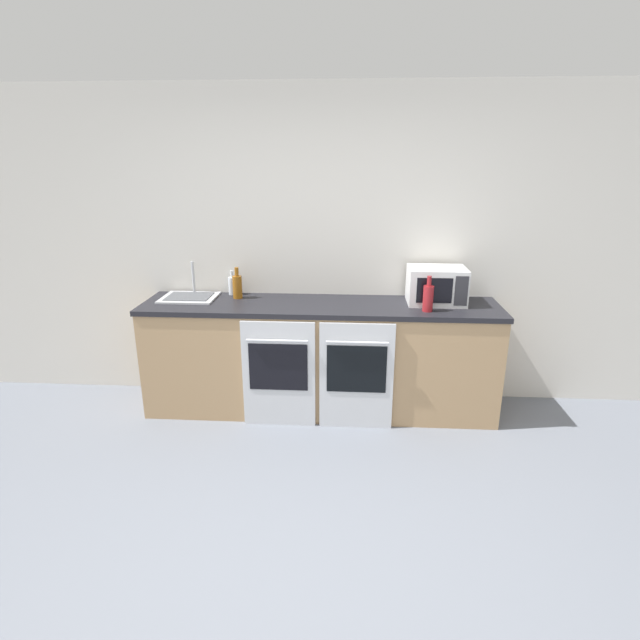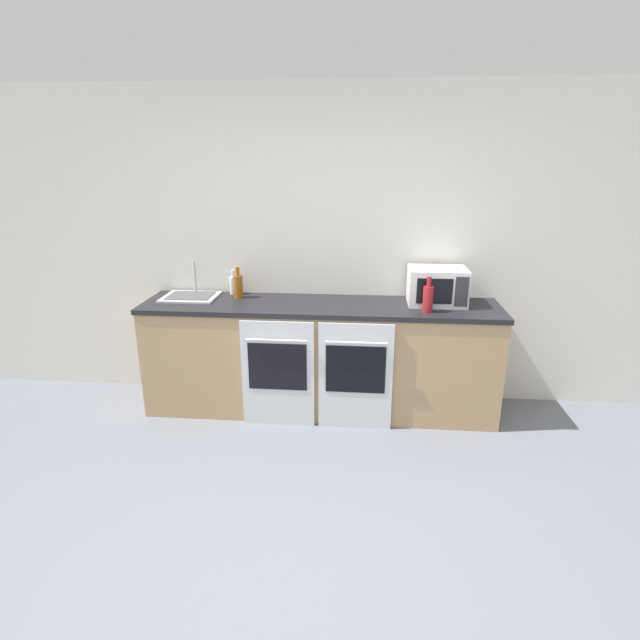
% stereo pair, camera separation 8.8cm
% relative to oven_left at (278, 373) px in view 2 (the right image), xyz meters
% --- Properties ---
extents(ground_plane, '(16.00, 16.00, 0.00)m').
position_rel_oven_left_xyz_m(ground_plane, '(0.30, -1.56, -0.44)').
color(ground_plane, slate).
extents(wall_back, '(10.00, 0.06, 2.60)m').
position_rel_oven_left_xyz_m(wall_back, '(0.30, 0.64, 0.86)').
color(wall_back, silver).
rests_on(wall_back, ground_plane).
extents(counter_back, '(2.86, 0.62, 0.92)m').
position_rel_oven_left_xyz_m(counter_back, '(0.30, 0.31, 0.02)').
color(counter_back, tan).
rests_on(counter_back, ground_plane).
extents(oven_left, '(0.57, 0.06, 0.86)m').
position_rel_oven_left_xyz_m(oven_left, '(0.00, 0.00, 0.00)').
color(oven_left, silver).
rests_on(oven_left, ground_plane).
extents(oven_right, '(0.57, 0.06, 0.86)m').
position_rel_oven_left_xyz_m(oven_right, '(0.60, 0.00, 0.00)').
color(oven_right, silver).
rests_on(oven_right, ground_plane).
extents(microwave, '(0.45, 0.33, 0.29)m').
position_rel_oven_left_xyz_m(microwave, '(1.22, 0.40, 0.62)').
color(microwave, silver).
rests_on(microwave, counter_back).
extents(bottle_amber, '(0.08, 0.08, 0.26)m').
position_rel_oven_left_xyz_m(bottle_amber, '(-0.39, 0.44, 0.58)').
color(bottle_amber, '#8C5114').
rests_on(bottle_amber, counter_back).
extents(bottle_red, '(0.08, 0.08, 0.27)m').
position_rel_oven_left_xyz_m(bottle_red, '(1.13, 0.16, 0.59)').
color(bottle_red, maroon).
rests_on(bottle_red, counter_back).
extents(bottle_clear, '(0.07, 0.07, 0.21)m').
position_rel_oven_left_xyz_m(bottle_clear, '(-0.46, 0.56, 0.56)').
color(bottle_clear, silver).
rests_on(bottle_clear, counter_back).
extents(sink, '(0.44, 0.37, 0.28)m').
position_rel_oven_left_xyz_m(sink, '(-0.79, 0.41, 0.50)').
color(sink, '#B7BABF').
rests_on(sink, counter_back).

